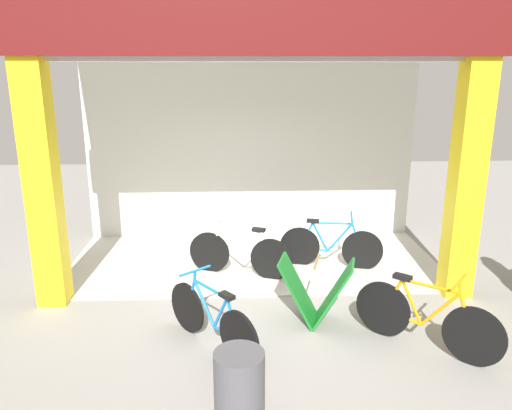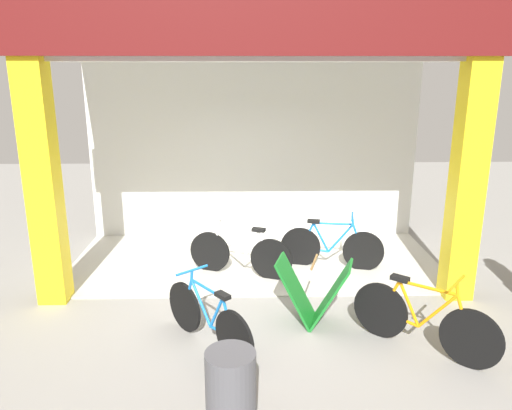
% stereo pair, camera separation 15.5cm
% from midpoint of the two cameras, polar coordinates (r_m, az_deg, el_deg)
% --- Properties ---
extents(ground_plane, '(19.87, 19.87, 0.00)m').
position_cam_midpoint_polar(ground_plane, '(7.09, -0.39, -10.48)').
color(ground_plane, gray).
rests_on(ground_plane, ground).
extents(shop_facade, '(6.13, 2.99, 3.88)m').
position_cam_midpoint_polar(shop_facade, '(7.91, -0.84, 8.24)').
color(shop_facade, beige).
rests_on(shop_facade, ground).
extents(bicycle_inside_0, '(1.56, 0.62, 0.90)m').
position_cam_midpoint_polar(bicycle_inside_0, '(7.63, -2.41, -5.56)').
color(bicycle_inside_0, black).
rests_on(bicycle_inside_0, ground).
extents(bicycle_inside_1, '(1.59, 0.49, 0.89)m').
position_cam_midpoint_polar(bicycle_inside_1, '(8.01, 7.94, -4.69)').
color(bicycle_inside_1, black).
rests_on(bicycle_inside_1, ground).
extents(bicycle_parked_0, '(1.33, 1.13, 0.93)m').
position_cam_midpoint_polar(bicycle_parked_0, '(6.05, 18.08, -12.23)').
color(bicycle_parked_0, black).
rests_on(bicycle_parked_0, ground).
extents(bicycle_parked_1, '(1.04, 1.22, 0.86)m').
position_cam_midpoint_polar(bicycle_parked_1, '(5.84, -5.85, -12.84)').
color(bicycle_parked_1, black).
rests_on(bicycle_parked_1, ground).
extents(sandwich_board_sign, '(1.00, 0.70, 0.85)m').
position_cam_midpoint_polar(sandwich_board_sign, '(6.30, 6.11, -9.84)').
color(sandwich_board_sign, '#197226').
rests_on(sandwich_board_sign, ground).
extents(trash_bin, '(0.44, 0.44, 0.81)m').
position_cam_midpoint_polar(trash_bin, '(4.58, -2.94, -20.83)').
color(trash_bin, '#4C4C51').
rests_on(trash_bin, ground).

